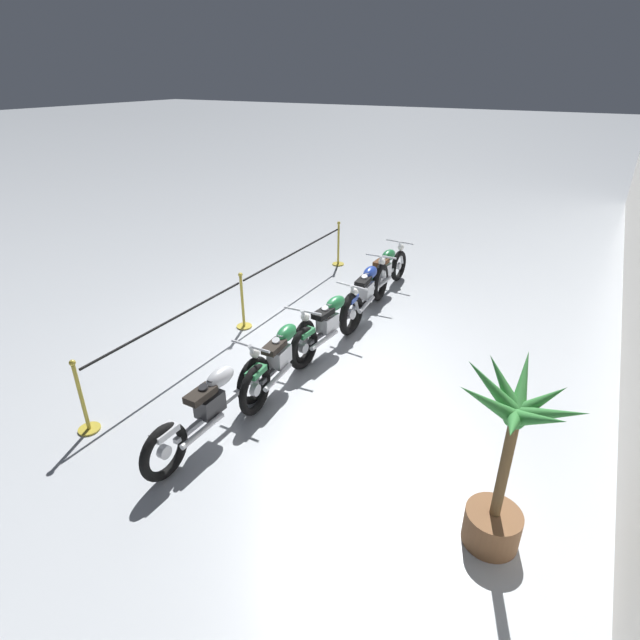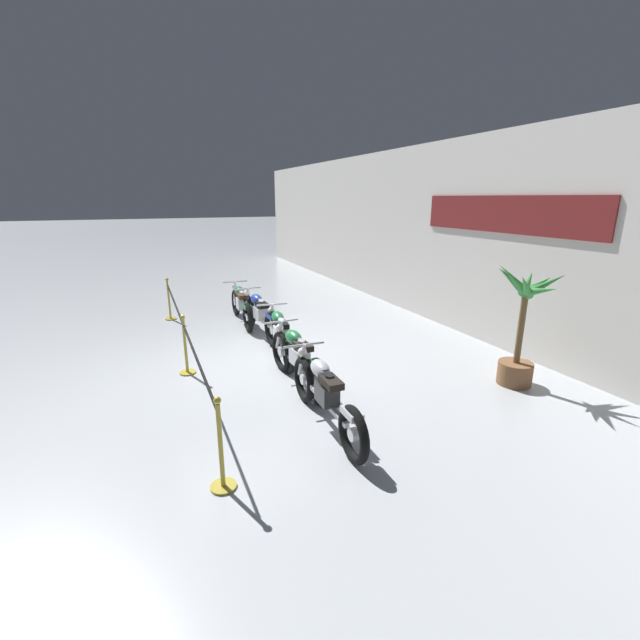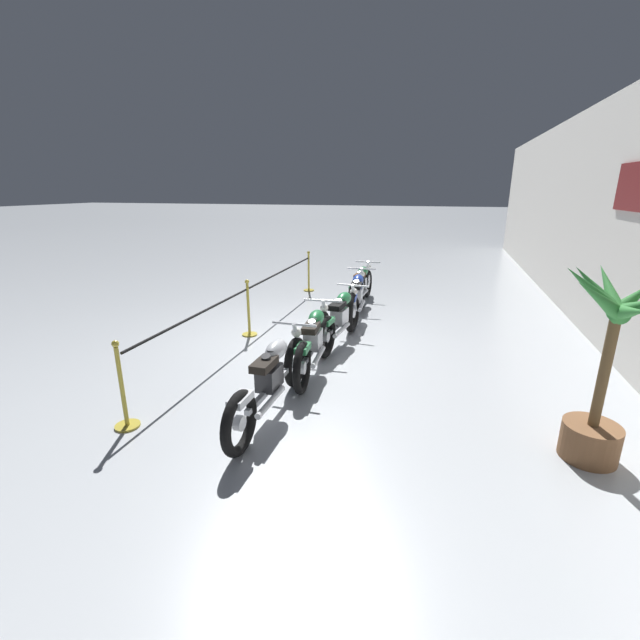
% 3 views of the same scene
% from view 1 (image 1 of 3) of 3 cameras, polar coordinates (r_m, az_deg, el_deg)
% --- Properties ---
extents(ground_plane, '(120.00, 120.00, 0.00)m').
position_cam_1_polar(ground_plane, '(8.71, -3.05, -2.07)').
color(ground_plane, '#B2B7BC').
extents(motorcycle_green_0, '(2.22, 0.62, 0.92)m').
position_cam_1_polar(motorcycle_green_0, '(10.43, 7.38, 5.49)').
color(motorcycle_green_0, black).
rests_on(motorcycle_green_0, ground).
extents(motorcycle_blue_1, '(2.37, 0.62, 0.96)m').
position_cam_1_polar(motorcycle_blue_1, '(9.35, 5.31, 3.16)').
color(motorcycle_blue_1, black).
rests_on(motorcycle_blue_1, ground).
extents(motorcycle_green_2, '(2.12, 0.62, 0.92)m').
position_cam_1_polar(motorcycle_green_2, '(8.16, 1.12, -0.43)').
color(motorcycle_green_2, black).
rests_on(motorcycle_green_2, ground).
extents(motorcycle_green_3, '(2.16, 0.62, 0.93)m').
position_cam_1_polar(motorcycle_green_3, '(7.24, -4.41, -4.22)').
color(motorcycle_green_3, black).
rests_on(motorcycle_green_3, ground).
extents(motorcycle_silver_4, '(2.36, 0.62, 0.92)m').
position_cam_1_polar(motorcycle_silver_4, '(6.42, -12.07, -9.45)').
color(motorcycle_silver_4, black).
rests_on(motorcycle_silver_4, ground).
extents(potted_palm_left_of_row, '(1.12, 1.07, 1.99)m').
position_cam_1_polar(potted_palm_left_of_row, '(4.99, 20.34, -15.31)').
color(potted_palm_left_of_row, brown).
rests_on(potted_palm_left_of_row, ground).
extents(stanchion_far_left, '(7.13, 0.28, 1.05)m').
position_cam_1_polar(stanchion_far_left, '(9.98, -3.87, 6.15)').
color(stanchion_far_left, gold).
rests_on(stanchion_far_left, ground).
extents(stanchion_mid_left, '(0.28, 0.28, 1.05)m').
position_cam_1_polar(stanchion_mid_left, '(9.01, -8.80, 1.24)').
color(stanchion_mid_left, gold).
rests_on(stanchion_mid_left, ground).
extents(stanchion_mid_right, '(0.28, 0.28, 1.05)m').
position_cam_1_polar(stanchion_mid_right, '(7.07, -25.38, -8.99)').
color(stanchion_mid_right, gold).
rests_on(stanchion_mid_right, ground).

